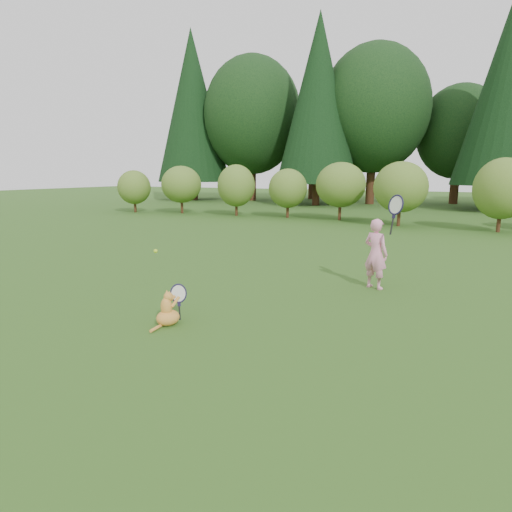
% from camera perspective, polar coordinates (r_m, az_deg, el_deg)
% --- Properties ---
extents(ground, '(100.00, 100.00, 0.00)m').
position_cam_1_polar(ground, '(7.39, -4.14, -6.28)').
color(ground, '#1B4914').
rests_on(ground, ground).
extents(shrub_row, '(28.00, 3.00, 2.80)m').
position_cam_1_polar(shrub_row, '(19.44, 15.58, 8.28)').
color(shrub_row, '#527223').
rests_on(shrub_row, ground).
extents(woodland_backdrop, '(48.00, 10.00, 15.00)m').
position_cam_1_polar(woodland_backdrop, '(29.79, 20.04, 20.65)').
color(woodland_backdrop, black).
rests_on(woodland_backdrop, ground).
extents(child, '(0.81, 0.57, 2.02)m').
position_cam_1_polar(child, '(8.46, 15.76, 0.49)').
color(child, pink).
rests_on(child, ground).
extents(cat, '(0.47, 0.76, 0.70)m').
position_cam_1_polar(cat, '(6.43, -11.64, -6.69)').
color(cat, '#BF7324').
rests_on(cat, ground).
extents(tennis_ball, '(0.07, 0.07, 0.07)m').
position_cam_1_polar(tennis_ball, '(7.64, -13.24, 0.65)').
color(tennis_ball, '#9EC917').
rests_on(tennis_ball, ground).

